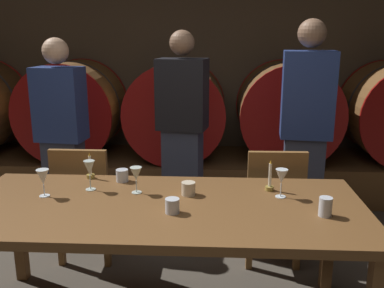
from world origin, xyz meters
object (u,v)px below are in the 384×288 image
at_px(wine_barrel_left, 73,109).
at_px(candle_right, 270,182).
at_px(dining_table, 162,216).
at_px(chair_right, 273,200).
at_px(wine_glass_far_right, 282,177).
at_px(wine_glass_center_right, 136,175).
at_px(wine_glass_center_left, 89,169).
at_px(cup_far_right, 325,207).
at_px(cup_center_left, 172,206).
at_px(guest_center, 183,135).
at_px(cup_far_left, 122,175).
at_px(guest_right, 305,134).
at_px(cup_center_right, 188,189).
at_px(wine_barrel_center, 177,110).
at_px(wine_glass_far_left, 43,178).
at_px(wine_barrel_right, 287,111).
at_px(guest_left, 62,137).
at_px(chair_left, 85,198).
at_px(candle_left, 90,171).

xyz_separation_m(wine_barrel_left, candle_right, (1.80, -1.92, -0.08)).
height_order(dining_table, chair_right, chair_right).
distance_m(candle_right, wine_glass_far_right, 0.13).
bearing_deg(wine_glass_center_right, wine_glass_center_left, 173.01).
distance_m(dining_table, cup_far_right, 0.87).
xyz_separation_m(candle_right, cup_center_left, (-0.55, -0.36, -0.01)).
bearing_deg(wine_glass_center_left, guest_center, 63.28).
bearing_deg(cup_far_left, guest_right, 28.77).
bearing_deg(wine_barrel_left, chair_right, -37.22).
distance_m(cup_center_left, cup_center_right, 0.27).
xyz_separation_m(wine_barrel_center, wine_glass_far_left, (-0.58, -2.08, -0.02)).
xyz_separation_m(wine_barrel_right, guest_right, (-0.04, -1.11, 0.02)).
height_order(chair_right, cup_center_left, chair_right).
relative_size(dining_table, wine_glass_far_right, 13.35).
relative_size(candle_right, wine_glass_center_right, 1.22).
distance_m(guest_right, wine_glass_far_left, 1.93).
bearing_deg(wine_barrel_left, cup_center_right, -56.71).
relative_size(guest_center, wine_glass_center_left, 9.25).
height_order(dining_table, cup_far_right, cup_far_right).
xyz_separation_m(wine_glass_far_right, cup_far_left, (-0.96, 0.22, -0.08)).
bearing_deg(wine_barrel_right, wine_glass_center_left, -126.73).
xyz_separation_m(guest_left, wine_glass_far_right, (1.63, -1.03, 0.04)).
bearing_deg(guest_right, candle_right, 72.01).
relative_size(wine_glass_center_right, cup_center_left, 2.00).
relative_size(wine_barrel_center, cup_center_left, 12.69).
xyz_separation_m(wine_barrel_left, wine_barrel_right, (2.20, 0.00, 0.00)).
height_order(chair_left, wine_glass_far_left, wine_glass_far_left).
bearing_deg(wine_glass_center_right, cup_center_right, -3.14).
bearing_deg(wine_glass_center_left, guest_right, 30.97).
xyz_separation_m(guest_right, wine_glass_far_right, (-0.31, -0.92, -0.04)).
height_order(chair_left, wine_glass_center_left, wine_glass_center_left).
height_order(chair_left, candle_right, candle_right).
relative_size(wine_barrel_left, cup_far_right, 9.87).
relative_size(wine_barrel_left, cup_center_right, 12.31).
height_order(wine_barrel_center, wine_barrel_right, same).
bearing_deg(cup_far_right, guest_center, 123.24).
height_order(wine_barrel_center, cup_center_right, wine_barrel_center).
distance_m(dining_table, wine_glass_far_right, 0.70).
relative_size(cup_far_left, cup_far_right, 0.77).
xyz_separation_m(chair_left, candle_left, (0.14, -0.29, 0.30)).
height_order(cup_far_left, cup_center_right, same).
height_order(dining_table, chair_left, chair_left).
bearing_deg(guest_left, wine_glass_center_left, 124.26).
xyz_separation_m(candle_left, candle_right, (1.13, -0.16, 0.01)).
relative_size(wine_glass_far_right, cup_center_left, 2.13).
distance_m(wine_glass_far_left, cup_center_left, 0.79).
bearing_deg(cup_far_left, wine_barrel_left, 116.29).
distance_m(wine_barrel_center, guest_left, 1.31).
distance_m(chair_left, guest_right, 1.72).
height_order(wine_barrel_center, wine_glass_center_right, wine_barrel_center).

